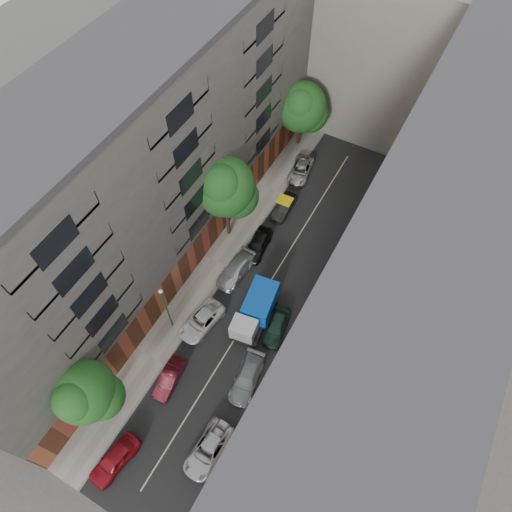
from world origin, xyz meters
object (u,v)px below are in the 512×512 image
Objects in this scene: car_left_6 at (301,170)px; car_right_0 at (208,449)px; car_right_1 at (247,378)px; car_left_3 at (236,270)px; car_right_2 at (277,326)px; tree_mid at (225,189)px; tree_far at (302,109)px; tree_near at (85,394)px; car_left_1 at (170,378)px; lamp_post at (165,305)px; car_left_4 at (258,244)px; car_left_0 at (115,460)px; tarp_truck at (256,310)px; car_left_2 at (202,321)px; pedestrian at (347,236)px; car_left_5 at (284,207)px.

car_left_6 is 30.32m from car_right_0.
car_left_3 is at bearing 117.16° from car_right_1.
car_left_6 is 1.12× the size of car_right_2.
tree_mid reaches higher than tree_far.
car_left_3 is at bearing 81.30° from tree_near.
lamp_post is (-2.72, 4.24, 3.42)m from car_left_1.
car_left_1 is at bearing -95.77° from car_left_4.
car_right_1 is at bearing -71.11° from car_left_4.
car_right_1 is at bearing 42.32° from tree_near.
car_left_3 reaches higher than car_right_2.
car_left_0 is at bearing -95.86° from car_left_4.
lamp_post is (-6.12, -4.32, 2.59)m from tarp_truck.
tree_far is (-2.30, 4.12, 4.51)m from car_left_6.
car_left_0 is 0.98× the size of car_left_4.
lamp_post is at bearing 141.16° from car_right_0.
tarp_truck is 11.07m from tree_mid.
tree_mid reaches higher than car_left_1.
tree_mid reaches higher than car_left_3.
car_left_3 is at bearing 85.59° from car_left_1.
tree_far reaches higher than car_left_3.
tarp_truck is 1.41× the size of car_left_0.
car_left_6 is 6.53m from tree_far.
car_left_4 is at bearing -95.16° from car_left_6.
tree_mid is (-9.23, 18.50, 6.19)m from car_right_0.
lamp_post is (-2.26, -1.40, 3.40)m from car_left_2.
pedestrian reaches higher than car_left_4.
car_right_2 is at bearing -37.59° from tree_mid.
car_right_0 reaches higher than car_left_2.
car_left_1 is 0.61× the size of lamp_post.
car_right_0 is at bearing -96.85° from car_right_1.
car_left_6 is (-0.80, 26.48, -0.00)m from car_left_1.
tarp_truck is at bearing 103.68° from car_right_1.
car_left_3 is 2.82× the size of pedestrian.
car_left_1 is 0.85× the size of car_left_6.
car_left_4 reaches higher than car_right_1.
tree_mid is (-9.08, 6.99, 6.15)m from car_right_2.
car_left_4 is 0.57× the size of tree_near.
car_left_5 is 26.25m from tree_near.
car_right_1 is at bearing -50.71° from car_left_3.
tree_mid is (-3.48, 15.37, 6.21)m from car_left_1.
car_left_1 is 26.49m from car_left_6.
tree_far reaches higher than car_left_1.
car_left_6 is 0.97× the size of car_right_0.
car_right_1 reaches higher than car_right_0.
car_left_0 is 1.08× the size of car_left_5.
tarp_truck reaches higher than car_left_4.
tree_near is at bearing -102.96° from car_left_6.
car_left_1 is 31.09m from tree_far.
lamp_post is (-8.47, 7.36, 3.40)m from car_right_0.
tree_far reaches higher than car_left_5.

